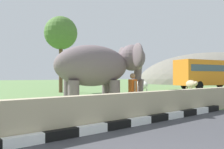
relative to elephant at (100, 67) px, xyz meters
name	(u,v)px	position (x,y,z in m)	size (l,w,h in m)	color
striped_curb	(43,138)	(-3.75, -2.83, -1.80)	(16.20, 0.20, 0.24)	white
barrier_parapet	(113,110)	(-1.40, -2.53, -1.42)	(28.00, 0.36, 1.00)	tan
elephant	(100,67)	(0.00, 0.00, 0.00)	(4.08, 3.00, 2.93)	slate
person_handler	(133,91)	(1.10, -0.83, -0.99)	(0.37, 0.65, 1.66)	navy
bus_orange	(210,72)	(22.51, 7.07, 0.17)	(10.20, 4.55, 3.50)	orange
cow_near	(141,85)	(7.25, 4.46, -1.05)	(0.98, 1.93, 1.23)	beige
cow_mid	(191,84)	(11.99, 3.19, -1.05)	(1.39, 1.81, 1.23)	tan
tree_distant	(61,34)	(5.00, 12.91, 3.77)	(3.19, 3.19, 7.34)	brown
hill_east	(214,83)	(51.60, 21.56, -1.92)	(41.42, 33.14, 14.81)	slate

